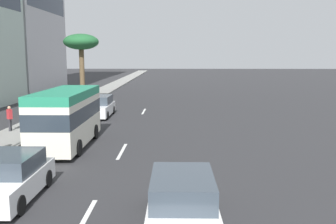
{
  "coord_description": "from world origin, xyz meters",
  "views": [
    {
      "loc": [
        -5.13,
        -2.71,
        4.93
      ],
      "look_at": [
        16.87,
        -2.32,
        1.63
      ],
      "focal_mm": 40.91,
      "sensor_mm": 36.0,
      "label": 1
    }
  ],
  "objects": [
    {
      "name": "ground_plane",
      "position": [
        31.5,
        0.0,
        0.0
      ],
      "size": [
        198.0,
        198.0,
        0.0
      ],
      "primitive_type": "plane",
      "color": "#2D2D30"
    },
    {
      "name": "sidewalk_right",
      "position": [
        31.5,
        6.98,
        0.07
      ],
      "size": [
        162.0,
        2.75,
        0.15
      ],
      "primitive_type": "cube",
      "color": "gray",
      "rests_on": "ground_plane"
    },
    {
      "name": "lane_stripe_near",
      "position": [
        5.68,
        0.0,
        0.01
      ],
      "size": [
        3.2,
        0.16,
        0.01
      ],
      "primitive_type": "cube",
      "color": "silver",
      "rests_on": "ground_plane"
    },
    {
      "name": "lane_stripe_mid",
      "position": [
        14.0,
        0.0,
        0.01
      ],
      "size": [
        3.2,
        0.16,
        0.01
      ],
      "primitive_type": "cube",
      "color": "silver",
      "rests_on": "ground_plane"
    },
    {
      "name": "lane_stripe_far",
      "position": [
        27.99,
        0.0,
        0.01
      ],
      "size": [
        3.2,
        0.16,
        0.01
      ],
      "primitive_type": "cube",
      "color": "silver",
      "rests_on": "ground_plane"
    },
    {
      "name": "car_lead",
      "position": [
        25.24,
        3.3,
        0.78
      ],
      "size": [
        4.77,
        1.83,
        1.65
      ],
      "rotation": [
        0.0,
        0.0,
        3.14
      ],
      "color": "white",
      "rests_on": "ground_plane"
    },
    {
      "name": "car_second",
      "position": [
        5.16,
        -2.93,
        0.78
      ],
      "size": [
        4.76,
        1.94,
        1.65
      ],
      "color": "white",
      "rests_on": "ground_plane"
    },
    {
      "name": "car_third",
      "position": [
        7.39,
        2.96,
        0.73
      ],
      "size": [
        4.21,
        1.94,
        1.54
      ],
      "rotation": [
        0.0,
        0.0,
        3.14
      ],
      "color": "white",
      "rests_on": "ground_plane"
    },
    {
      "name": "minibus_fourth",
      "position": [
        14.99,
        3.09,
        1.68
      ],
      "size": [
        6.92,
        2.39,
        3.07
      ],
      "rotation": [
        0.0,
        0.0,
        3.14
      ],
      "color": "silver",
      "rests_on": "ground_plane"
    },
    {
      "name": "pedestrian_near_lamp",
      "position": [
        24.89,
        6.8,
        1.01
      ],
      "size": [
        0.39,
        0.37,
        1.58
      ],
      "rotation": [
        0.0,
        0.0,
        3.8
      ],
      "color": "gold",
      "rests_on": "sidewalk_right"
    },
    {
      "name": "pedestrian_mid_block",
      "position": [
        18.47,
        7.7,
        1.01
      ],
      "size": [
        0.37,
        0.39,
        1.58
      ],
      "rotation": [
        0.0,
        0.0,
        4.08
      ],
      "color": "#333338",
      "rests_on": "sidewalk_right"
    },
    {
      "name": "palm_tree",
      "position": [
        33.63,
        6.7,
        6.0
      ],
      "size": [
        3.51,
        3.51,
        6.85
      ],
      "color": "brown",
      "rests_on": "sidewalk_right"
    }
  ]
}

